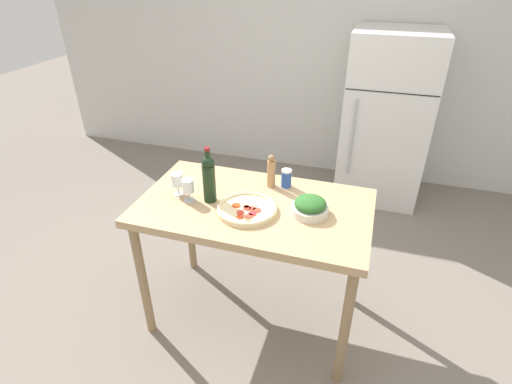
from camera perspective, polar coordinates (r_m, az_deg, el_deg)
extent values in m
plane|color=slate|center=(2.92, -0.24, -16.99)|extent=(14.00, 14.00, 0.00)
cube|color=silver|center=(4.37, 9.71, 19.05)|extent=(6.40, 0.06, 2.60)
cube|color=silver|center=(4.08, 18.06, 9.92)|extent=(0.78, 0.70, 1.62)
cube|color=black|center=(3.64, 18.81, 13.28)|extent=(0.77, 0.01, 0.01)
cylinder|color=#B2B2B7|center=(3.77, 13.55, 7.55)|extent=(0.02, 0.02, 0.73)
cube|color=tan|center=(2.34, -0.28, -2.24)|extent=(1.35, 0.78, 0.05)
cylinder|color=#967A55|center=(2.61, -15.85, -12.14)|extent=(0.06, 0.06, 0.86)
cylinder|color=#967A55|center=(2.32, 12.58, -18.58)|extent=(0.06, 0.06, 0.86)
cylinder|color=#967A55|center=(3.05, -9.49, -4.28)|extent=(0.06, 0.06, 0.86)
cylinder|color=#967A55|center=(2.80, 14.11, -8.54)|extent=(0.06, 0.06, 0.86)
cylinder|color=black|center=(2.32, -6.70, 1.24)|extent=(0.08, 0.08, 0.23)
sphere|color=black|center=(2.26, -6.90, 4.16)|extent=(0.07, 0.07, 0.07)
cylinder|color=black|center=(2.24, -6.96, 5.04)|extent=(0.03, 0.03, 0.08)
cylinder|color=maroon|center=(2.22, -7.03, 6.11)|extent=(0.03, 0.03, 0.02)
cylinder|color=silver|center=(2.39, -9.50, -1.16)|extent=(0.06, 0.06, 0.00)
cylinder|color=silver|center=(2.38, -9.56, -0.53)|extent=(0.01, 0.01, 0.06)
cylinder|color=white|center=(2.34, -9.70, 0.89)|extent=(0.07, 0.07, 0.08)
cylinder|color=maroon|center=(2.36, -9.64, 0.22)|extent=(0.06, 0.06, 0.01)
cylinder|color=silver|center=(2.47, -10.99, -0.23)|extent=(0.06, 0.06, 0.00)
cylinder|color=silver|center=(2.45, -11.06, 0.39)|extent=(0.01, 0.01, 0.06)
cylinder|color=white|center=(2.42, -11.22, 1.77)|extent=(0.07, 0.07, 0.08)
cylinder|color=maroon|center=(2.43, -11.15, 1.20)|extent=(0.06, 0.06, 0.02)
cylinder|color=#AD7F51|center=(2.47, 2.19, 2.62)|extent=(0.05, 0.05, 0.17)
sphere|color=#936C45|center=(2.42, 2.24, 4.85)|extent=(0.04, 0.04, 0.04)
cylinder|color=silver|center=(2.25, 7.68, -2.58)|extent=(0.21, 0.21, 0.05)
ellipsoid|color=#2D6628|center=(2.23, 7.76, -1.66)|extent=(0.18, 0.18, 0.07)
cylinder|color=beige|center=(2.26, -1.28, -2.57)|extent=(0.34, 0.34, 0.02)
torus|color=beige|center=(2.25, -1.28, -2.31)|extent=(0.34, 0.34, 0.02)
cylinder|color=red|center=(2.18, -2.28, -3.55)|extent=(0.04, 0.04, 0.01)
cylinder|color=red|center=(2.21, -2.25, -2.91)|extent=(0.04, 0.04, 0.01)
cylinder|color=red|center=(2.26, -1.38, -2.12)|extent=(0.03, 0.03, 0.01)
cylinder|color=red|center=(2.28, -2.84, -1.90)|extent=(0.05, 0.05, 0.01)
cylinder|color=red|center=(2.23, 0.10, -2.59)|extent=(0.05, 0.05, 0.01)
cylinder|color=#D9422E|center=(2.18, -0.96, -3.44)|extent=(0.04, 0.04, 0.01)
cylinder|color=red|center=(2.25, -1.28, -2.30)|extent=(0.05, 0.05, 0.01)
cylinder|color=#D5412D|center=(2.25, -0.52, -2.36)|extent=(0.04, 0.04, 0.01)
cylinder|color=red|center=(2.20, -0.53, -3.10)|extent=(0.04, 0.04, 0.01)
cylinder|color=#284CA3|center=(2.48, 4.35, 1.85)|extent=(0.06, 0.06, 0.11)
cylinder|color=white|center=(2.46, 4.40, 3.05)|extent=(0.06, 0.06, 0.01)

